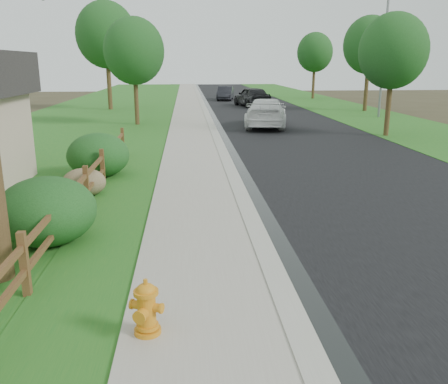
{
  "coord_description": "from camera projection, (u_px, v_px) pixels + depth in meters",
  "views": [
    {
      "loc": [
        -1.06,
        -4.19,
        3.57
      ],
      "look_at": [
        -0.29,
        5.44,
        0.94
      ],
      "focal_mm": 38.0,
      "sensor_mm": 36.0,
      "label": 1
    }
  ],
  "objects": [
    {
      "name": "grass_strip",
      "position": [
        164.0,
        108.0,
        38.49
      ],
      "size": [
        1.6,
        90.0,
        0.06
      ],
      "primitive_type": "cube",
      "color": "#1A5B1C",
      "rests_on": "ground"
    },
    {
      "name": "curb",
      "position": [
        204.0,
        108.0,
        38.72
      ],
      "size": [
        0.4,
        90.0,
        0.12
      ],
      "primitive_type": "cube",
      "color": "gray",
      "rests_on": "ground"
    },
    {
      "name": "tree_near_right",
      "position": [
        393.0,
        51.0,
        22.88
      ],
      "size": [
        3.31,
        3.31,
        5.96
      ],
      "color": "#382B17",
      "rests_on": "ground"
    },
    {
      "name": "sidewalk",
      "position": [
        188.0,
        108.0,
        38.63
      ],
      "size": [
        2.2,
        90.0,
        0.1
      ],
      "primitive_type": "cube",
      "color": "gray",
      "rests_on": "ground"
    },
    {
      "name": "tree_far_right",
      "position": [
        315.0,
        52.0,
        47.85
      ],
      "size": [
        3.58,
        3.58,
        6.61
      ],
      "color": "#382B17",
      "rests_on": "ground"
    },
    {
      "name": "streetlight",
      "position": [
        382.0,
        49.0,
        31.04
      ],
      "size": [
        1.83,
        0.27,
        7.92
      ],
      "color": "gray",
      "rests_on": "ground"
    },
    {
      "name": "tree_near_left",
      "position": [
        134.0,
        51.0,
        27.17
      ],
      "size": [
        3.48,
        3.48,
        6.16
      ],
      "color": "#382B17",
      "rests_on": "ground"
    },
    {
      "name": "shrub_b",
      "position": [
        47.0,
        211.0,
        9.53
      ],
      "size": [
        2.04,
        2.04,
        1.39
      ],
      "primitive_type": "ellipsoid",
      "rotation": [
        0.0,
        0.0,
        0.03
      ],
      "color": "#184117",
      "rests_on": "ground"
    },
    {
      "name": "road",
      "position": [
        255.0,
        108.0,
        39.06
      ],
      "size": [
        8.0,
        90.0,
        0.02
      ],
      "primitive_type": "cube",
      "color": "black",
      "rests_on": "ground"
    },
    {
      "name": "fire_hydrant",
      "position": [
        146.0,
        309.0,
        6.21
      ],
      "size": [
        0.51,
        0.42,
        0.78
      ],
      "color": "orange",
      "rests_on": "sidewalk"
    },
    {
      "name": "dark_car_mid",
      "position": [
        252.0,
        97.0,
        39.95
      ],
      "size": [
        2.97,
        5.17,
        1.65
      ],
      "primitive_type": "imported",
      "rotation": [
        0.0,
        0.0,
        3.36
      ],
      "color": "black",
      "rests_on": "road"
    },
    {
      "name": "white_suv",
      "position": [
        266.0,
        113.0,
        27.13
      ],
      "size": [
        3.27,
        5.9,
        1.62
      ],
      "primitive_type": "imported",
      "rotation": [
        0.0,
        0.0,
        2.95
      ],
      "color": "white",
      "rests_on": "road"
    },
    {
      "name": "ranch_fence",
      "position": [
        76.0,
        198.0,
        10.77
      ],
      "size": [
        0.12,
        16.92,
        1.1
      ],
      "color": "#54351C",
      "rests_on": "ground"
    },
    {
      "name": "tree_mid_right",
      "position": [
        370.0,
        45.0,
        35.09
      ],
      "size": [
        3.86,
        3.86,
        7.0
      ],
      "color": "#382B17",
      "rests_on": "ground"
    },
    {
      "name": "boulder",
      "position": [
        84.0,
        182.0,
        13.03
      ],
      "size": [
        1.31,
        1.06,
        0.8
      ],
      "primitive_type": "ellipsoid",
      "rotation": [
        0.0,
        0.0,
        -0.14
      ],
      "color": "brown",
      "rests_on": "ground"
    },
    {
      "name": "shrub_c",
      "position": [
        98.0,
        155.0,
        15.2
      ],
      "size": [
        2.15,
        2.15,
        1.43
      ],
      "primitive_type": "ellipsoid",
      "rotation": [
        0.0,
        0.0,
        0.09
      ],
      "color": "#184117",
      "rests_on": "ground"
    },
    {
      "name": "verge_far",
      "position": [
        336.0,
        107.0,
        39.58
      ],
      "size": [
        6.0,
        90.0,
        0.04
      ],
      "primitive_type": "cube",
      "color": "#1A5B1C",
      "rests_on": "ground"
    },
    {
      "name": "lawn_near",
      "position": [
        100.0,
        109.0,
        38.09
      ],
      "size": [
        9.0,
        90.0,
        0.04
      ],
      "primitive_type": "cube",
      "color": "#1A5B1C",
      "rests_on": "ground"
    },
    {
      "name": "dark_car_far",
      "position": [
        225.0,
        93.0,
        47.05
      ],
      "size": [
        2.06,
        4.22,
        1.33
      ],
      "primitive_type": "imported",
      "rotation": [
        0.0,
        0.0,
        -0.17
      ],
      "color": "black",
      "rests_on": "road"
    },
    {
      "name": "tree_mid_left",
      "position": [
        106.0,
        35.0,
        36.01
      ],
      "size": [
        4.57,
        4.57,
        8.17
      ],
      "color": "#382B17",
      "rests_on": "ground"
    },
    {
      "name": "wet_gutter",
      "position": [
        208.0,
        108.0,
        38.76
      ],
      "size": [
        0.5,
        90.0,
        0.0
      ],
      "primitive_type": "cube",
      "color": "black",
      "rests_on": "road"
    }
  ]
}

